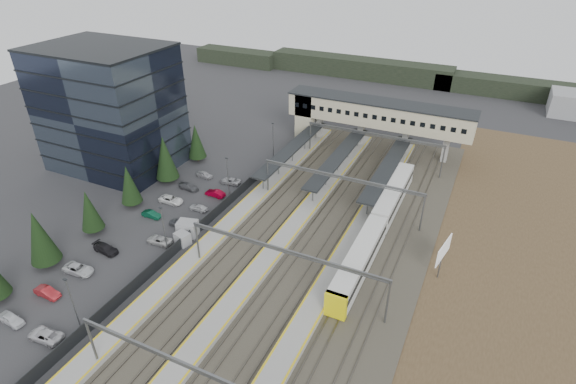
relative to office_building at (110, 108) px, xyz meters
The scene contains 16 objects.
ground 39.86m from the office_building, 18.43° to the right, with size 220.00×220.00×0.00m, color #2B2B2D.
office_building is the anchor object (origin of this frame).
conifer_row 22.40m from the office_building, 48.57° to the right, with size 4.42×49.82×9.50m.
car_park 30.68m from the office_building, 39.06° to the right, with size 10.71×44.71×1.29m.
lampposts 31.00m from the office_building, 21.00° to the right, with size 0.50×53.25×8.07m.
fence 32.32m from the office_building, 13.35° to the right, with size 0.08×90.00×2.00m.
relay_cabin_near 33.87m from the office_building, 28.03° to the right, with size 3.55×2.95×2.58m.
relay_cabin_far 35.57m from the office_building, 30.93° to the right, with size 2.61×2.35×2.03m.
rail_corridor 47.39m from the office_building, ahead, with size 34.00×90.00×0.92m.
canopies 46.29m from the office_building, 19.23° to the left, with size 23.10×30.00×3.28m.
footbridge 53.18m from the office_building, 34.47° to the left, with size 40.40×6.40×11.20m.
gantries 49.23m from the office_building, 10.62° to the right, with size 28.40×62.28×7.17m.
train 56.96m from the office_building, ahead, with size 2.88×40.05×3.63m.
billboard 67.48m from the office_building, ahead, with size 1.19×5.52×4.68m.
scrub_east 82.21m from the office_building, ahead, with size 34.00×120.00×0.06m.
treeline_far 100.53m from the office_building, 53.31° to the left, with size 170.00×19.00×7.00m.
Camera 1 is at (32.24, -49.65, 43.10)m, focal length 28.00 mm.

